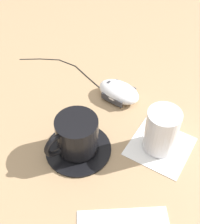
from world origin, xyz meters
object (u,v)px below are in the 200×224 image
object	(u,v)px
coffee_cup	(76,135)
saucer	(78,148)
drinking_glass	(162,130)
computer_mouse	(119,92)

from	to	relation	value
coffee_cup	saucer	bearing A→B (deg)	-96.35
saucer	drinking_glass	bearing A→B (deg)	-50.99
computer_mouse	saucer	bearing A→B (deg)	-173.80
computer_mouse	coffee_cup	bearing A→B (deg)	-174.78
saucer	computer_mouse	world-z (taller)	computer_mouse
saucer	drinking_glass	distance (m)	0.17
computer_mouse	drinking_glass	size ratio (longest dim) A/B	1.07
coffee_cup	computer_mouse	size ratio (longest dim) A/B	1.12
saucer	drinking_glass	xyz separation A→B (m)	(0.10, -0.13, 0.05)
saucer	computer_mouse	distance (m)	0.18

